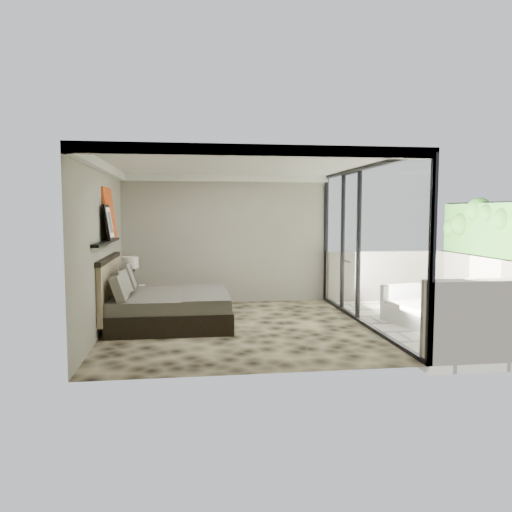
{
  "coord_description": "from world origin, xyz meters",
  "views": [
    {
      "loc": [
        -0.83,
        -8.44,
        1.99
      ],
      "look_at": [
        0.37,
        0.4,
        1.21
      ],
      "focal_mm": 35.0,
      "sensor_mm": 36.0,
      "label": 1
    }
  ],
  "objects": [
    {
      "name": "lounger",
      "position": [
        3.26,
        -0.29,
        0.2
      ],
      "size": [
        1.1,
        1.76,
        0.64
      ],
      "rotation": [
        0.0,
        0.0,
        0.18
      ],
      "color": "silver",
      "rests_on": "terrace_slab"
    },
    {
      "name": "terrace_slab",
      "position": [
        3.75,
        0.0,
        -0.06
      ],
      "size": [
        3.0,
        5.0,
        0.12
      ],
      "primitive_type": "cube",
      "color": "beige",
      "rests_on": "ground"
    },
    {
      "name": "back_wall",
      "position": [
        0.0,
        2.49,
        1.4
      ],
      "size": [
        4.5,
        0.02,
        2.8
      ],
      "primitive_type": "cube",
      "color": "gray",
      "rests_on": "floor"
    },
    {
      "name": "framed_print",
      "position": [
        -2.14,
        0.11,
        1.82
      ],
      "size": [
        0.11,
        0.5,
        0.6
      ],
      "primitive_type": "cube",
      "rotation": [
        0.0,
        -0.14,
        0.0
      ],
      "color": "black",
      "rests_on": "picture_ledge"
    },
    {
      "name": "ceiling",
      "position": [
        0.0,
        0.0,
        2.79
      ],
      "size": [
        4.5,
        5.0,
        0.02
      ],
      "primitive_type": "cube",
      "color": "silver",
      "rests_on": "back_wall"
    },
    {
      "name": "picture_ledge",
      "position": [
        -2.18,
        0.1,
        1.5
      ],
      "size": [
        0.12,
        2.2,
        0.05
      ],
      "primitive_type": "cube",
      "color": "black",
      "rests_on": "left_wall"
    },
    {
      "name": "nightstand",
      "position": [
        -1.95,
        1.67,
        0.24
      ],
      "size": [
        0.49,
        0.49,
        0.47
      ],
      "primitive_type": "cube",
      "rotation": [
        0.0,
        0.0,
        -0.03
      ],
      "color": "black",
      "rests_on": "floor"
    },
    {
      "name": "table_lamp",
      "position": [
        -1.98,
        1.65,
        0.9
      ],
      "size": [
        0.33,
        0.33,
        0.6
      ],
      "color": "black",
      "rests_on": "nightstand"
    },
    {
      "name": "bed",
      "position": [
        -1.26,
        0.39,
        0.35
      ],
      "size": [
        2.13,
        2.06,
        1.17
      ],
      "color": "black",
      "rests_on": "floor"
    },
    {
      "name": "ottoman",
      "position": [
        4.26,
        1.19,
        0.22
      ],
      "size": [
        0.54,
        0.54,
        0.44
      ],
      "primitive_type": "cube",
      "rotation": [
        0.0,
        0.0,
        -0.24
      ],
      "color": "white",
      "rests_on": "terrace_slab"
    },
    {
      "name": "abstract_canvas",
      "position": [
        -2.19,
        0.56,
        1.97
      ],
      "size": [
        0.13,
        0.9,
        0.9
      ],
      "primitive_type": "cube",
      "rotation": [
        0.0,
        -0.1,
        0.0
      ],
      "color": "#B7520F",
      "rests_on": "picture_ledge"
    },
    {
      "name": "floor",
      "position": [
        0.0,
        0.0,
        0.0
      ],
      "size": [
        5.0,
        5.0,
        0.0
      ],
      "primitive_type": "plane",
      "color": "black",
      "rests_on": "ground"
    },
    {
      "name": "glass_wall",
      "position": [
        2.25,
        0.0,
        1.4
      ],
      "size": [
        0.08,
        5.0,
        2.8
      ],
      "primitive_type": "cube",
      "color": "white",
      "rests_on": "floor"
    },
    {
      "name": "parapet_far",
      "position": [
        5.1,
        0.0,
        0.55
      ],
      "size": [
        0.3,
        5.0,
        1.1
      ],
      "primitive_type": "cube",
      "color": "beige",
      "rests_on": "terrace_slab"
    },
    {
      "name": "left_wall",
      "position": [
        -2.24,
        0.0,
        1.4
      ],
      "size": [
        0.02,
        5.0,
        2.8
      ],
      "primitive_type": "cube",
      "color": "gray",
      "rests_on": "floor"
    }
  ]
}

